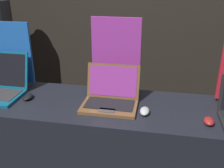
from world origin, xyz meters
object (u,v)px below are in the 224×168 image
at_px(mouse_middle, 145,111).
at_px(promo_stand_middle, 116,58).
at_px(laptop_middle, 111,96).
at_px(person_bystander, 2,60).
at_px(mouse_back, 209,121).
at_px(promo_stand_front, 10,55).
at_px(mouse_front, 28,97).

distance_m(mouse_middle, promo_stand_middle, 0.43).
relative_size(laptop_middle, person_bystander, 0.21).
height_order(mouse_middle, mouse_back, mouse_back).
relative_size(promo_stand_front, mouse_middle, 4.74).
xyz_separation_m(mouse_front, promo_stand_front, (-0.24, 0.23, 0.22)).
bearing_deg(mouse_middle, laptop_middle, 160.03).
relative_size(mouse_front, promo_stand_middle, 0.18).
height_order(mouse_front, mouse_middle, mouse_middle).
height_order(laptop_middle, person_bystander, person_bystander).
bearing_deg(mouse_middle, promo_stand_middle, 129.43).
bearing_deg(person_bystander, mouse_middle, -30.83).
relative_size(mouse_front, promo_stand_front, 0.20).
bearing_deg(mouse_front, promo_stand_middle, 21.18).
distance_m(promo_stand_front, person_bystander, 0.85).
height_order(mouse_front, promo_stand_front, promo_stand_front).
bearing_deg(laptop_middle, promo_stand_middle, 90.00).
bearing_deg(promo_stand_front, mouse_middle, -15.55).
height_order(laptop_middle, mouse_middle, laptop_middle).
bearing_deg(mouse_back, mouse_front, 174.73).
bearing_deg(mouse_back, promo_stand_middle, 151.16).
xyz_separation_m(mouse_middle, mouse_back, (0.37, -0.05, 0.00)).
xyz_separation_m(promo_stand_middle, mouse_back, (0.60, -0.33, -0.24)).
bearing_deg(promo_stand_front, promo_stand_middle, -0.80).
distance_m(mouse_front, person_bystander, 1.15).
height_order(promo_stand_middle, person_bystander, person_bystander).
bearing_deg(person_bystander, laptop_middle, -32.52).
bearing_deg(mouse_front, person_bystander, 130.65).
xyz_separation_m(mouse_front, promo_stand_middle, (0.57, 0.22, 0.24)).
xyz_separation_m(laptop_middle, mouse_middle, (0.23, -0.08, -0.04)).
bearing_deg(laptop_middle, mouse_back, -12.69).
xyz_separation_m(mouse_front, mouse_back, (1.18, -0.11, 0.00)).
xyz_separation_m(mouse_front, laptop_middle, (0.57, 0.03, 0.04)).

